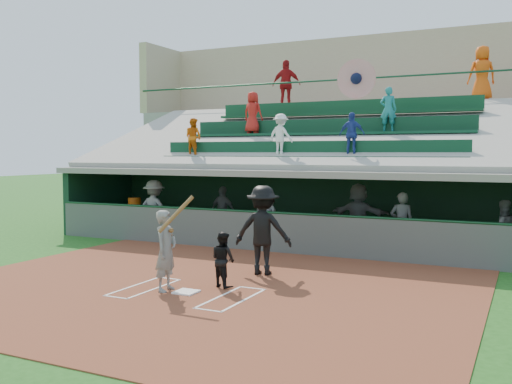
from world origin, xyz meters
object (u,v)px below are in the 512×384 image
at_px(white_table, 134,221).
at_px(home_plate, 186,292).
at_px(batter_at_plate, 166,250).
at_px(water_cooler, 134,204).
at_px(catcher, 223,259).

bearing_deg(white_table, home_plate, -23.11).
height_order(batter_at_plate, water_cooler, batter_at_plate).
height_order(catcher, water_cooler, water_cooler).
bearing_deg(catcher, water_cooler, -18.18).
relative_size(home_plate, water_cooler, 0.99).
distance_m(batter_at_plate, water_cooler, 8.47).
relative_size(home_plate, batter_at_plate, 0.22).
bearing_deg(water_cooler, home_plate, -45.66).
bearing_deg(water_cooler, catcher, -40.10).
relative_size(white_table, water_cooler, 2.03).
distance_m(catcher, water_cooler, 8.55).
height_order(home_plate, catcher, catcher).
relative_size(home_plate, white_table, 0.49).
relative_size(batter_at_plate, white_table, 2.22).
height_order(batter_at_plate, white_table, batter_at_plate).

